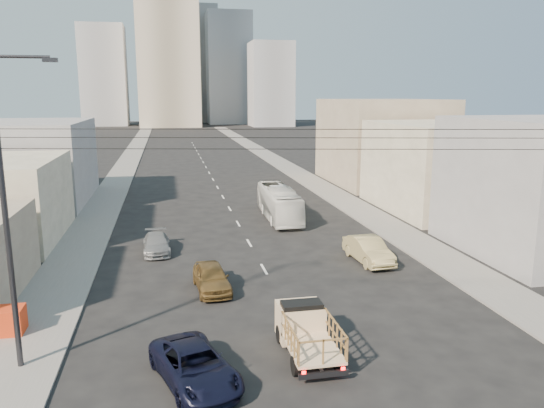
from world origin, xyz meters
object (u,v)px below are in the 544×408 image
object	(u,v)px
flatbed_pickup	(307,329)
sedan_grey	(157,244)
navy_pickup	(195,366)
sedan_brown	(212,278)
city_bus	(279,203)
crate_stack	(2,321)
streetlamp_left	(8,207)
sedan_tan	(368,250)

from	to	relation	value
flatbed_pickup	sedan_grey	xyz separation A→B (m)	(-6.28, 15.90, -0.47)
navy_pickup	sedan_brown	xyz separation A→B (m)	(1.41, 9.44, 0.04)
navy_pickup	city_bus	xyz separation A→B (m)	(8.58, 25.57, 0.69)
crate_stack	sedan_grey	bearing A→B (deg)	60.92
flatbed_pickup	streetlamp_left	distance (m)	12.42
flatbed_pickup	sedan_brown	xyz separation A→B (m)	(-3.22, 8.01, -0.36)
flatbed_pickup	streetlamp_left	world-z (taller)	streetlamp_left
streetlamp_left	sedan_brown	bearing A→B (deg)	41.42
sedan_brown	sedan_grey	bearing A→B (deg)	106.82
city_bus	streetlamp_left	distance (m)	28.09
navy_pickup	city_bus	size ratio (longest dim) A/B	0.50
flatbed_pickup	city_bus	distance (m)	24.46
sedan_grey	streetlamp_left	distance (m)	16.72
crate_stack	sedan_brown	bearing A→B (deg)	21.63
navy_pickup	streetlamp_left	xyz separation A→B (m)	(-6.53, 2.44, 5.75)
sedan_grey	crate_stack	xyz separation A→B (m)	(-6.49, -11.68, 0.07)
city_bus	flatbed_pickup	bearing A→B (deg)	-98.08
city_bus	streetlamp_left	xyz separation A→B (m)	(-15.11, -23.14, 5.05)
sedan_brown	streetlamp_left	size ratio (longest dim) A/B	0.36
navy_pickup	sedan_tan	world-z (taller)	sedan_tan
streetlamp_left	crate_stack	world-z (taller)	streetlamp_left
navy_pickup	sedan_tan	distance (m)	17.15
city_bus	sedan_tan	xyz separation A→B (m)	(3.09, -13.00, -0.59)
streetlamp_left	crate_stack	xyz separation A→B (m)	(-1.61, 3.22, -5.75)
city_bus	sedan_brown	bearing A→B (deg)	-112.76
sedan_brown	navy_pickup	bearing A→B (deg)	-102.87
flatbed_pickup	sedan_brown	distance (m)	8.64
flatbed_pickup	sedan_tan	world-z (taller)	flatbed_pickup
flatbed_pickup	city_bus	size ratio (longest dim) A/B	0.44
sedan_grey	streetlamp_left	world-z (taller)	streetlamp_left
navy_pickup	crate_stack	size ratio (longest dim) A/B	2.76
flatbed_pickup	sedan_tan	xyz separation A→B (m)	(7.03, 11.14, -0.30)
sedan_grey	crate_stack	size ratio (longest dim) A/B	2.38
flatbed_pickup	crate_stack	bearing A→B (deg)	161.71
sedan_tan	sedan_grey	world-z (taller)	sedan_tan
city_bus	sedan_brown	size ratio (longest dim) A/B	2.30
city_bus	streetlamp_left	size ratio (longest dim) A/B	0.83
sedan_brown	sedan_tan	world-z (taller)	sedan_tan
city_bus	streetlamp_left	world-z (taller)	streetlamp_left
navy_pickup	sedan_brown	distance (m)	9.55
sedan_tan	sedan_grey	xyz separation A→B (m)	(-13.31, 4.76, -0.17)
streetlamp_left	crate_stack	bearing A→B (deg)	116.49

